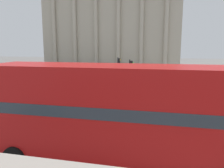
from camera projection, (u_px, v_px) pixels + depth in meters
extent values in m
cylinder|color=black|center=(211.00, 150.00, 9.60)|extent=(1.01, 0.22, 1.01)
cylinder|color=black|center=(45.00, 135.00, 11.31)|extent=(1.01, 0.22, 1.01)
cylinder|color=black|center=(14.00, 158.00, 8.93)|extent=(1.01, 0.22, 1.01)
cube|color=#B71414|center=(116.00, 133.00, 9.11)|extent=(10.80, 2.48, 1.89)
cube|color=#2D3842|center=(116.00, 106.00, 8.91)|extent=(10.59, 2.50, 0.45)
cube|color=#B71414|center=(116.00, 83.00, 8.75)|extent=(10.80, 2.48, 1.43)
cube|color=#B2A893|center=(115.00, 21.00, 57.05)|extent=(32.67, 15.88, 23.69)
cylinder|color=#B2A893|center=(54.00, 26.00, 52.07)|extent=(0.90, 0.90, 20.13)
cylinder|color=#B2A893|center=(74.00, 25.00, 50.95)|extent=(0.90, 0.90, 20.13)
cylinder|color=#B2A893|center=(96.00, 25.00, 49.83)|extent=(0.90, 0.90, 20.13)
cylinder|color=#B2A893|center=(118.00, 24.00, 48.71)|extent=(0.90, 0.90, 20.13)
cylinder|color=#B2A893|center=(142.00, 23.00, 47.59)|extent=(0.90, 0.90, 20.13)
cylinder|color=#B2A893|center=(166.00, 23.00, 46.47)|extent=(0.90, 0.90, 20.13)
cylinder|color=black|center=(134.00, 106.00, 12.08)|extent=(0.12, 0.12, 3.50)
cube|color=black|center=(137.00, 83.00, 11.82)|extent=(0.20, 0.24, 0.70)
sphere|color=green|center=(139.00, 81.00, 11.77)|extent=(0.14, 0.14, 0.14)
cylinder|color=black|center=(129.00, 80.00, 20.47)|extent=(0.12, 0.12, 3.85)
cube|color=black|center=(132.00, 65.00, 20.19)|extent=(0.20, 0.24, 0.70)
sphere|color=green|center=(133.00, 63.00, 20.14)|extent=(0.14, 0.14, 0.14)
cylinder|color=black|center=(118.00, 72.00, 27.60)|extent=(0.12, 0.12, 3.71)
cube|color=black|center=(119.00, 61.00, 27.32)|extent=(0.20, 0.24, 0.70)
sphere|color=gold|center=(120.00, 60.00, 27.27)|extent=(0.14, 0.14, 0.14)
cylinder|color=black|center=(187.00, 88.00, 25.06)|extent=(0.60, 0.18, 0.60)
cylinder|color=black|center=(189.00, 91.00, 23.37)|extent=(0.60, 0.18, 0.60)
cylinder|color=black|center=(162.00, 87.00, 25.66)|extent=(0.60, 0.18, 0.60)
cylinder|color=black|center=(162.00, 90.00, 23.97)|extent=(0.60, 0.18, 0.60)
cube|color=#19234C|center=(175.00, 87.00, 24.47)|extent=(4.20, 1.75, 0.55)
cube|color=#2D3842|center=(173.00, 82.00, 24.42)|extent=(1.89, 1.61, 0.50)
cylinder|color=#282B33|center=(210.00, 83.00, 28.20)|extent=(0.14, 0.14, 0.86)
cylinder|color=#282B33|center=(211.00, 83.00, 28.17)|extent=(0.14, 0.14, 0.86)
cylinder|color=silver|center=(211.00, 77.00, 28.06)|extent=(0.32, 0.32, 0.68)
sphere|color=tan|center=(211.00, 73.00, 27.98)|extent=(0.23, 0.23, 0.23)
cylinder|color=#282B33|center=(121.00, 81.00, 30.00)|extent=(0.14, 0.14, 0.79)
cylinder|color=#282B33|center=(123.00, 81.00, 29.96)|extent=(0.14, 0.14, 0.79)
cylinder|color=yellow|center=(122.00, 76.00, 29.86)|extent=(0.32, 0.32, 0.63)
sphere|color=tan|center=(122.00, 73.00, 29.79)|extent=(0.21, 0.21, 0.21)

